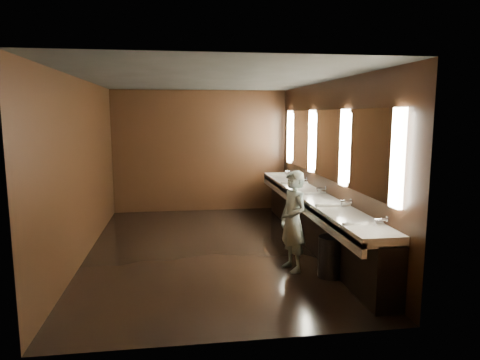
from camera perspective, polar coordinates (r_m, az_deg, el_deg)
The scene contains 10 objects.
floor at distance 7.31m, azimuth -3.91°, elevation -9.17°, with size 6.00×6.00×0.00m, color black.
ceiling at distance 6.98m, azimuth -4.15°, elevation 13.26°, with size 4.00×6.00×0.02m, color #2D2D2B.
wall_back at distance 9.99m, azimuth -5.30°, elevation 3.84°, with size 4.00×0.02×2.80m, color black.
wall_front at distance 4.06m, azimuth -0.90°, elevation -3.28°, with size 4.00×0.02×2.80m, color black.
wall_left at distance 7.15m, azimuth -20.22°, elevation 1.40°, with size 0.02×6.00×2.80m, color black.
wall_right at distance 7.43m, azimuth 11.56°, elevation 2.02°, with size 0.02×6.00×2.80m, color black.
sink_counter at distance 7.52m, azimuth 9.86°, elevation -4.86°, with size 0.55×5.40×1.01m.
mirror_band at distance 7.39m, azimuth 11.50°, elevation 4.71°, with size 0.06×5.03×1.15m.
person at distance 6.22m, azimuth 7.09°, elevation -5.46°, with size 0.53×0.35×1.46m, color #90BBD7.
trash_bin at distance 6.19m, azimuth 12.08°, elevation -9.96°, with size 0.37×0.37×0.57m, color black.
Camera 1 is at (-0.50, -6.94, 2.25)m, focal length 32.00 mm.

